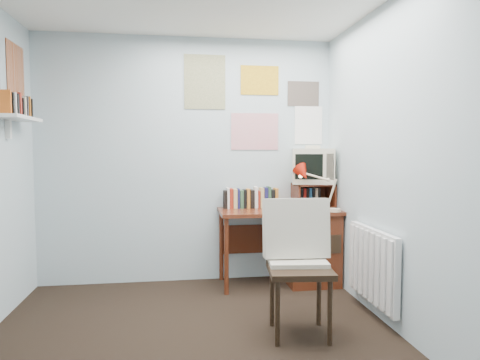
{
  "coord_description": "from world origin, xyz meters",
  "views": [
    {
      "loc": [
        -0.11,
        -2.67,
        1.36
      ],
      "look_at": [
        0.43,
        0.99,
        1.1
      ],
      "focal_mm": 32.0,
      "sensor_mm": 36.0,
      "label": 1
    }
  ],
  "objects_px": {
    "desk_lamp": "(335,191)",
    "radiator": "(373,265)",
    "desk": "(305,244)",
    "desk_chair": "(300,270)",
    "crt_tv": "(313,164)",
    "tv_riser": "(313,195)",
    "wall_shelf": "(18,118)"
  },
  "relations": [
    {
      "from": "desk_lamp",
      "to": "radiator",
      "type": "relative_size",
      "value": 0.51
    },
    {
      "from": "desk",
      "to": "radiator",
      "type": "xyz_separation_m",
      "value": [
        0.29,
        -0.93,
        0.01
      ]
    },
    {
      "from": "desk_chair",
      "to": "desk_lamp",
      "type": "distance_m",
      "value": 1.26
    },
    {
      "from": "desk",
      "to": "crt_tv",
      "type": "distance_m",
      "value": 0.82
    },
    {
      "from": "tv_riser",
      "to": "crt_tv",
      "type": "distance_m",
      "value": 0.32
    },
    {
      "from": "desk",
      "to": "radiator",
      "type": "height_order",
      "value": "desk"
    },
    {
      "from": "wall_shelf",
      "to": "desk",
      "type": "bearing_deg",
      "value": 8.4
    },
    {
      "from": "tv_riser",
      "to": "wall_shelf",
      "type": "distance_m",
      "value": 2.83
    },
    {
      "from": "desk_chair",
      "to": "radiator",
      "type": "xyz_separation_m",
      "value": [
        0.69,
        0.27,
        -0.06
      ]
    },
    {
      "from": "desk_chair",
      "to": "radiator",
      "type": "relative_size",
      "value": 1.21
    },
    {
      "from": "desk_chair",
      "to": "desk_lamp",
      "type": "height_order",
      "value": "desk_lamp"
    },
    {
      "from": "desk",
      "to": "crt_tv",
      "type": "relative_size",
      "value": 2.88
    },
    {
      "from": "radiator",
      "to": "desk_chair",
      "type": "bearing_deg",
      "value": -159.03
    },
    {
      "from": "tv_riser",
      "to": "wall_shelf",
      "type": "xyz_separation_m",
      "value": [
        -2.69,
        -0.49,
        0.74
      ]
    },
    {
      "from": "desk_chair",
      "to": "desk",
      "type": "bearing_deg",
      "value": 77.57
    },
    {
      "from": "crt_tv",
      "to": "radiator",
      "type": "relative_size",
      "value": 0.52
    },
    {
      "from": "desk_lamp",
      "to": "radiator",
      "type": "height_order",
      "value": "desk_lamp"
    },
    {
      "from": "tv_riser",
      "to": "desk_lamp",
      "type": "bearing_deg",
      "value": -71.32
    },
    {
      "from": "desk_chair",
      "to": "radiator",
      "type": "bearing_deg",
      "value": 27.23
    },
    {
      "from": "desk",
      "to": "crt_tv",
      "type": "xyz_separation_m",
      "value": [
        0.11,
        0.13,
        0.8
      ]
    },
    {
      "from": "crt_tv",
      "to": "desk_chair",
      "type": "bearing_deg",
      "value": -97.64
    },
    {
      "from": "desk_lamp",
      "to": "tv_riser",
      "type": "bearing_deg",
      "value": 109.19
    },
    {
      "from": "desk",
      "to": "tv_riser",
      "type": "distance_m",
      "value": 0.51
    },
    {
      "from": "desk_chair",
      "to": "tv_riser",
      "type": "xyz_separation_m",
      "value": [
        0.52,
        1.31,
        0.4
      ]
    },
    {
      "from": "desk_lamp",
      "to": "wall_shelf",
      "type": "distance_m",
      "value": 2.88
    },
    {
      "from": "wall_shelf",
      "to": "desk_chair",
      "type": "bearing_deg",
      "value": -20.62
    },
    {
      "from": "crt_tv",
      "to": "wall_shelf",
      "type": "relative_size",
      "value": 0.67
    },
    {
      "from": "radiator",
      "to": "wall_shelf",
      "type": "height_order",
      "value": "wall_shelf"
    },
    {
      "from": "tv_riser",
      "to": "radiator",
      "type": "height_order",
      "value": "tv_riser"
    },
    {
      "from": "desk_lamp",
      "to": "wall_shelf",
      "type": "relative_size",
      "value": 0.66
    },
    {
      "from": "desk",
      "to": "wall_shelf",
      "type": "height_order",
      "value": "wall_shelf"
    },
    {
      "from": "tv_riser",
      "to": "wall_shelf",
      "type": "height_order",
      "value": "wall_shelf"
    }
  ]
}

